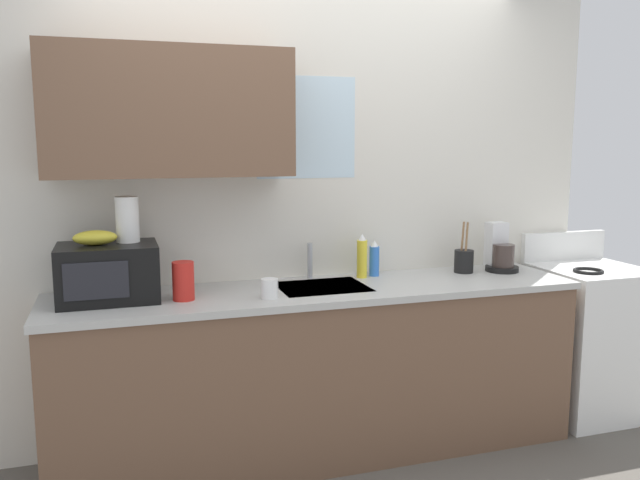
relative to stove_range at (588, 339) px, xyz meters
The scene contains 13 objects.
kitchen_wall_assembly 2.10m from the stove_range, behind, with size 3.52×0.42×2.50m.
counter_unit 1.72m from the stove_range, behind, with size 2.75×0.63×0.90m.
sink_faucet 1.80m from the stove_range, behind, with size 0.03×0.03×0.20m, color #B2B5BA.
stove_range is the anchor object (origin of this frame).
microwave 2.82m from the stove_range, behind, with size 0.46×0.35×0.27m.
banana_bunch 2.91m from the stove_range, behind, with size 0.20×0.11×0.07m, color gold.
paper_towel_roll 2.79m from the stove_range, behind, with size 0.11×0.11×0.22m, color white.
coffee_maker 0.80m from the stove_range, 169.75° to the left, with size 0.19×0.21×0.28m.
dish_soap_bottle_yellow 1.54m from the stove_range, behind, with size 0.06×0.06×0.24m.
dish_soap_bottle_blue 1.46m from the stove_range, behind, with size 0.06×0.06×0.20m.
cereal_canister 2.48m from the stove_range, behind, with size 0.10×0.10×0.19m, color red.
mug_white 2.09m from the stove_range, behind, with size 0.08×0.08×0.10m, color white.
utensil_crock 0.97m from the stove_range, behind, with size 0.11×0.11×0.30m.
Camera 1 is at (-1.00, -3.13, 1.66)m, focal length 36.40 mm.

